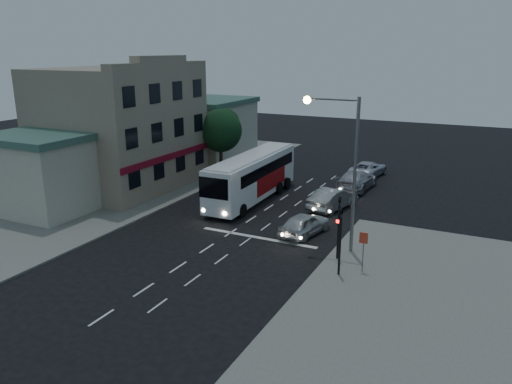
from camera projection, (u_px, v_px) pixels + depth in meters
The scene contains 17 objects.
ground at pixel (215, 243), 31.01m from camera, with size 120.00×120.00×0.00m, color black.
sidewalk_near at pixel (422, 320), 22.04m from camera, with size 12.00×24.00×0.12m, color slate.
sidewalk_far at pixel (133, 187), 43.39m from camera, with size 12.00×50.00×0.12m, color slate.
road_markings at pixel (257, 229), 33.31m from camera, with size 8.00×30.55×0.01m.
tour_bus at pixel (252, 176), 39.34m from camera, with size 2.85×11.99×3.66m.
car_suv at pixel (304, 224), 32.20m from camera, with size 1.72×4.27×1.45m, color silver.
car_sedan_a at pixel (333, 199), 37.40m from camera, with size 1.70×4.88×1.61m, color #A9A9A9.
car_sedan_b at pixel (357, 180), 42.62m from camera, with size 2.31×5.67×1.65m, color #ABAAB6.
car_sedan_c at pixel (368, 169), 47.10m from camera, with size 2.34×5.08×1.41m, color silver.
traffic_signal_main at pixel (339, 220), 27.79m from camera, with size 0.25×0.35×4.10m.
traffic_signal_side at pixel (340, 234), 25.79m from camera, with size 0.18×0.15×4.10m.
regulatory_sign at pixel (363, 245), 26.42m from camera, with size 0.45×0.12×2.20m.
streetlight at pixel (345, 157), 28.21m from camera, with size 3.32×0.44×9.00m.
main_building at pixel (120, 128), 42.39m from camera, with size 10.12×12.00×11.00m.
low_building_south at pixel (37, 173), 35.88m from camera, with size 7.40×5.40×5.70m.
low_building_north at pixel (201, 129), 53.04m from camera, with size 9.40×9.40×6.50m.
street_tree at pixel (220, 129), 46.20m from camera, with size 4.00×4.00×6.20m.
Camera 1 is at (15.02, -24.84, 11.62)m, focal length 35.00 mm.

